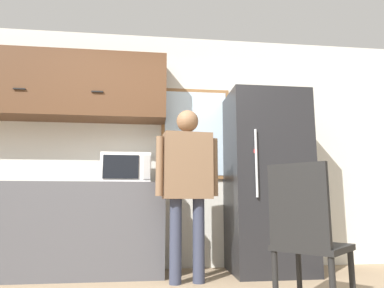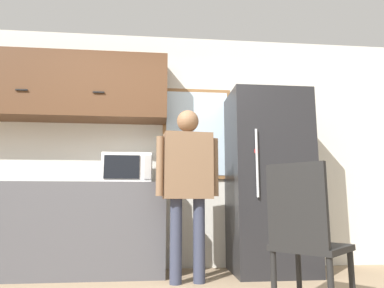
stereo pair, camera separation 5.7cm
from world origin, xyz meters
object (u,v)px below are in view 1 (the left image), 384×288
refrigerator (267,181)px  microwave (127,168)px  chair (306,232)px  person (187,175)px

refrigerator → microwave: bearing=177.8°
refrigerator → chair: 1.37m
microwave → chair: microwave is taller
microwave → refrigerator: size_ratio=0.26×
chair → refrigerator: bearing=-50.7°
person → microwave: bearing=139.6°
microwave → refrigerator: bearing=-2.2°
microwave → refrigerator: (1.49, -0.06, -0.12)m
microwave → chair: (1.30, -1.35, -0.54)m
person → refrigerator: size_ratio=0.85×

